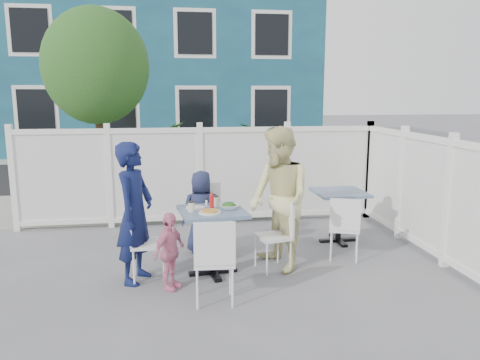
{
  "coord_description": "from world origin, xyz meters",
  "views": [
    {
      "loc": [
        -0.34,
        -5.16,
        2.14
      ],
      "look_at": [
        0.49,
        0.58,
        1.07
      ],
      "focal_mm": 35.0,
      "sensor_mm": 36.0,
      "label": 1
    }
  ],
  "objects": [
    {
      "name": "ground",
      "position": [
        0.0,
        0.0,
        0.0
      ],
      "size": [
        80.0,
        80.0,
        0.0
      ],
      "primitive_type": "plane",
      "color": "slate"
    },
    {
      "name": "near_sidewalk",
      "position": [
        0.0,
        3.8,
        0.01
      ],
      "size": [
        24.0,
        2.6,
        0.01
      ],
      "primitive_type": "cube",
      "color": "gray",
      "rests_on": "ground"
    },
    {
      "name": "street",
      "position": [
        0.0,
        7.5,
        0.0
      ],
      "size": [
        24.0,
        5.0,
        0.01
      ],
      "primitive_type": "cube",
      "color": "black",
      "rests_on": "ground"
    },
    {
      "name": "far_sidewalk",
      "position": [
        0.0,
        10.6,
        0.01
      ],
      "size": [
        24.0,
        1.6,
        0.01
      ],
      "primitive_type": "cube",
      "color": "gray",
      "rests_on": "ground"
    },
    {
      "name": "building",
      "position": [
        -0.5,
        14.0,
        3.0
      ],
      "size": [
        11.0,
        6.0,
        6.0
      ],
      "color": "navy",
      "rests_on": "ground"
    },
    {
      "name": "fence_back",
      "position": [
        0.1,
        2.4,
        0.78
      ],
      "size": [
        5.86,
        0.08,
        1.6
      ],
      "color": "white",
      "rests_on": "ground"
    },
    {
      "name": "fence_right",
      "position": [
        3.0,
        0.6,
        0.78
      ],
      "size": [
        0.08,
        3.66,
        1.6
      ],
      "rotation": [
        0.0,
        0.0,
        1.57
      ],
      "color": "white",
      "rests_on": "ground"
    },
    {
      "name": "tree",
      "position": [
        -1.6,
        3.3,
        2.59
      ],
      "size": [
        1.8,
        1.62,
        3.59
      ],
      "color": "#382316",
      "rests_on": "ground"
    },
    {
      "name": "utility_cabinet",
      "position": [
        -2.02,
        4.0,
        0.61
      ],
      "size": [
        0.69,
        0.52,
        1.22
      ],
      "primitive_type": "cube",
      "rotation": [
        0.0,
        0.0,
        0.08
      ],
      "color": "gold",
      "rests_on": "ground"
    },
    {
      "name": "potted_shrub_a",
      "position": [
        -0.49,
        3.1,
        0.83
      ],
      "size": [
        1.2,
        1.2,
        1.66
      ],
      "primitive_type": "imported",
      "rotation": [
        0.0,
        0.0,
        4.34
      ],
      "color": "#224916",
      "rests_on": "ground"
    },
    {
      "name": "potted_shrub_b",
      "position": [
        1.24,
        3.0,
        0.82
      ],
      "size": [
        1.94,
        1.88,
        1.64
      ],
      "primitive_type": "imported",
      "rotation": [
        0.0,
        0.0,
        5.7
      ],
      "color": "#224916",
      "rests_on": "ground"
    },
    {
      "name": "main_table",
      "position": [
        0.1,
        0.18,
        0.61
      ],
      "size": [
        0.84,
        0.84,
        0.79
      ],
      "rotation": [
        0.0,
        0.0,
        0.13
      ],
      "color": "#405478",
      "rests_on": "ground"
    },
    {
      "name": "spare_table",
      "position": [
        2.03,
        1.15,
        0.58
      ],
      "size": [
        0.73,
        0.73,
        0.75
      ],
      "rotation": [
        0.0,
        0.0,
        0.02
      ],
      "color": "#405478",
      "rests_on": "ground"
    },
    {
      "name": "chair_left",
      "position": [
        -0.72,
        0.1,
        0.53
      ],
      "size": [
        0.41,
        0.42,
        0.9
      ],
      "rotation": [
        0.0,
        0.0,
        -1.54
      ],
      "color": "white",
      "rests_on": "ground"
    },
    {
      "name": "chair_right",
      "position": [
        0.92,
        0.24,
        0.5
      ],
      "size": [
        0.46,
        0.47,
        0.86
      ],
      "rotation": [
        0.0,
        0.0,
        1.82
      ],
      "color": "white",
      "rests_on": "ground"
    },
    {
      "name": "chair_back",
      "position": [
        0.13,
        1.0,
        0.54
      ],
      "size": [
        0.53,
        0.52,
        0.93
      ],
      "rotation": [
        0.0,
        0.0,
        3.44
      ],
      "color": "white",
      "rests_on": "ground"
    },
    {
      "name": "chair_near",
      "position": [
        0.05,
        -0.67,
        0.53
      ],
      "size": [
        0.43,
        0.42,
        0.91
      ],
      "rotation": [
        0.0,
        0.0,
        -0.05
      ],
      "color": "white",
      "rests_on": "ground"
    },
    {
      "name": "chair_spare",
      "position": [
        1.83,
        0.39,
        0.49
      ],
      "size": [
        0.49,
        0.48,
        0.84
      ],
      "rotation": [
        0.0,
        0.0,
        -0.38
      ],
      "color": "white",
      "rests_on": "ground"
    },
    {
      "name": "man",
      "position": [
        -0.78,
        0.1,
        0.81
      ],
      "size": [
        0.57,
        0.69,
        1.62
      ],
      "primitive_type": "imported",
      "rotation": [
        0.0,
        0.0,
        1.21
      ],
      "color": "#101845",
      "rests_on": "ground"
    },
    {
      "name": "woman",
      "position": [
        0.92,
        0.24,
        0.88
      ],
      "size": [
        0.89,
        1.01,
        1.76
      ],
      "primitive_type": "imported",
      "rotation": [
        0.0,
        0.0,
        -1.27
      ],
      "color": "#D6C84B",
      "rests_on": "ground"
    },
    {
      "name": "boy",
      "position": [
        0.03,
        0.99,
        0.56
      ],
      "size": [
        0.56,
        0.37,
        1.13
      ],
      "primitive_type": "imported",
      "rotation": [
        0.0,
        0.0,
        3.17
      ],
      "color": "#202748",
      "rests_on": "ground"
    },
    {
      "name": "toddler",
      "position": [
        -0.4,
        -0.2,
        0.44
      ],
      "size": [
        0.47,
        0.54,
        0.87
      ],
      "primitive_type": "imported",
      "rotation": [
        0.0,
        0.0,
        0.95
      ],
      "color": "pink",
      "rests_on": "ground"
    },
    {
      "name": "plate_main",
      "position": [
        0.06,
        0.04,
        0.8
      ],
      "size": [
        0.26,
        0.26,
        0.02
      ],
      "primitive_type": "cylinder",
      "color": "white",
      "rests_on": "main_table"
    },
    {
      "name": "plate_side",
      "position": [
        -0.09,
        0.29,
        0.8
      ],
      "size": [
        0.23,
        0.23,
        0.02
      ],
      "primitive_type": "cylinder",
      "color": "white",
      "rests_on": "main_table"
    },
    {
      "name": "salad_bowl",
      "position": [
        0.3,
        0.2,
        0.82
      ],
      "size": [
        0.23,
        0.23,
        0.06
      ],
      "primitive_type": "imported",
      "color": "white",
      "rests_on": "main_table"
    },
    {
      "name": "coffee_cup_a",
      "position": [
        -0.14,
        0.13,
        0.85
      ],
      "size": [
        0.07,
        0.07,
        0.11
      ],
      "primitive_type": "cylinder",
      "color": "beige",
      "rests_on": "main_table"
    },
    {
      "name": "coffee_cup_b",
      "position": [
        0.15,
        0.37,
        0.85
      ],
      "size": [
        0.08,
        0.08,
        0.12
      ],
      "primitive_type": "cylinder",
      "color": "beige",
      "rests_on": "main_table"
    },
    {
      "name": "ketchup_bottle",
      "position": [
        0.1,
        0.22,
        0.87
      ],
      "size": [
        0.05,
        0.05,
        0.17
      ],
      "primitive_type": "cylinder",
      "color": "red",
      "rests_on": "main_table"
    },
    {
      "name": "salt_shaker",
      "position": [
        0.05,
        0.42,
        0.82
      ],
      "size": [
        0.03,
        0.03,
        0.06
      ],
      "primitive_type": "cylinder",
      "color": "white",
      "rests_on": "main_table"
    },
    {
      "name": "pepper_shaker",
      "position": [
        0.06,
        0.45,
        0.83
      ],
      "size": [
        0.03,
        0.03,
        0.07
      ],
      "primitive_type": "cylinder",
      "color": "black",
      "rests_on": "main_table"
    }
  ]
}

